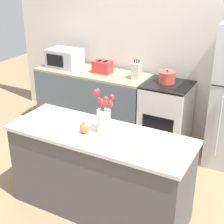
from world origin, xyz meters
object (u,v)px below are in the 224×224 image
plate_setting_left (55,121)px  plate_setting_right (150,145)px  cooking_pot (167,77)px  microwave (65,58)px  flower_vase (104,117)px  stove_range (166,115)px  toaster (103,67)px  knife_block (137,71)px  pear_figurine (84,128)px

plate_setting_left → plate_setting_right: same height
plate_setting_left → cooking_pot: size_ratio=1.34×
plate_setting_right → microwave: (-2.05, 1.60, 0.13)m
plate_setting_right → cooking_pot: bearing=105.3°
plate_setting_left → flower_vase: bearing=4.1°
stove_range → plate_setting_left: bearing=-111.0°
plate_setting_left → cooking_pot: bearing=70.6°
toaster → microwave: bearing=-178.6°
flower_vase → plate_setting_left: (-0.54, -0.04, -0.15)m
plate_setting_right → knife_block: bearing=118.5°
plate_setting_left → knife_block: (0.16, 1.59, 0.11)m
plate_setting_right → toaster: toaster is taller
stove_range → microwave: bearing=-180.0°
flower_vase → toaster: (-0.92, 1.57, -0.07)m
plate_setting_left → pear_figurine: bearing=-9.9°
stove_range → cooking_pot: (-0.04, 0.04, 0.53)m
stove_range → flower_vase: flower_vase is taller
plate_setting_right → toaster: bearing=131.1°
stove_range → knife_block: size_ratio=3.32×
plate_setting_left → microwave: 1.90m
microwave → toaster: bearing=1.4°
flower_vase → plate_setting_left: size_ratio=1.39×
stove_range → plate_setting_right: 1.71m
toaster → microwave: (-0.65, -0.02, 0.05)m
plate_setting_left → knife_block: size_ratio=1.14×
toaster → knife_block: size_ratio=1.04×
stove_range → plate_setting_left: plate_setting_left is taller
stove_range → knife_block: (-0.45, -0.01, 0.56)m
pear_figurine → microwave: 2.18m
toaster → knife_block: bearing=-2.2°
toaster → cooking_pot: bearing=1.6°
flower_vase → cooking_pot: size_ratio=1.87×
pear_figurine → toaster: bearing=114.5°
plate_setting_left → toaster: toaster is taller
stove_range → flower_vase: size_ratio=2.10×
plate_setting_left → microwave: (-1.02, 1.60, 0.13)m
plate_setting_left → microwave: microwave is taller
plate_setting_left → toaster: bearing=103.2°
microwave → flower_vase: bearing=-44.9°
stove_range → plate_setting_right: (0.41, -1.60, 0.45)m
plate_setting_right → microwave: 2.60m
stove_range → knife_block: 0.72m
plate_setting_right → stove_range: bearing=104.5°
flower_vase → knife_block: bearing=103.6°
toaster → microwave: size_ratio=0.58×
cooking_pot → plate_setting_right: bearing=-74.7°
plate_setting_right → plate_setting_left: bearing=180.0°
flower_vase → toaster: size_ratio=1.53×
pear_figurine → microwave: bearing=130.3°
stove_range → plate_setting_right: size_ratio=2.92×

